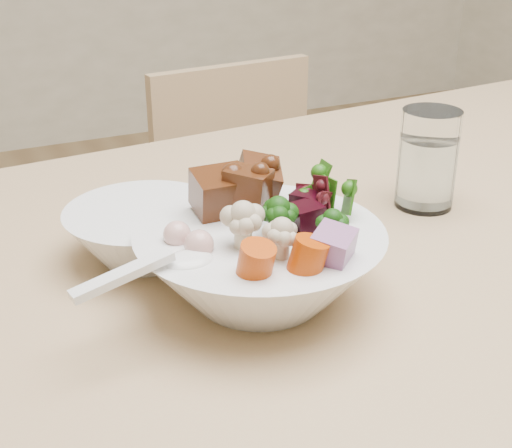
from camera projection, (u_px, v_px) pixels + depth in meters
name	position (u px, v px, depth m)	size (l,w,h in m)	color
dining_table	(490.00, 298.00, 0.85)	(1.85, 1.14, 0.83)	tan
chair_far	(256.00, 237.00, 1.61)	(0.42, 0.42, 0.85)	tan
food_bowl	(261.00, 258.00, 0.67)	(0.23, 0.23, 0.13)	white
soup_spoon	(172.00, 265.00, 0.60)	(0.13, 0.04, 0.02)	white
water_glass	(427.00, 163.00, 0.86)	(0.07, 0.07, 0.12)	white
side_bowl	(145.00, 234.00, 0.75)	(0.17, 0.17, 0.06)	white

